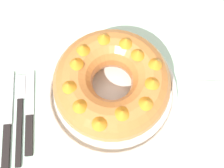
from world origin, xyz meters
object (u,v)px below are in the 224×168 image
bundt_cake (112,84)px  serving_knife (7,127)px  fork (20,111)px  serving_dish (112,92)px  cake_knife (29,117)px

bundt_cake → serving_knife: bundt_cake is taller
fork → serving_dish: bearing=4.3°
cake_knife → serving_dish: bearing=12.0°
serving_dish → serving_knife: bearing=-167.1°
bundt_cake → serving_knife: size_ratio=1.08×
serving_dish → cake_knife: 0.20m
fork → bundt_cake: bearing=4.3°
bundt_cake → serving_dish: bearing=159.7°
bundt_cake → serving_knife: 0.26m
bundt_cake → fork: bundt_cake is taller
bundt_cake → fork: size_ratio=1.18×
bundt_cake → fork: (-0.22, -0.02, -0.07)m
serving_knife → bundt_cake: bearing=10.6°
serving_dish → bundt_cake: bundt_cake is taller
serving_dish → fork: (-0.22, -0.02, -0.01)m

